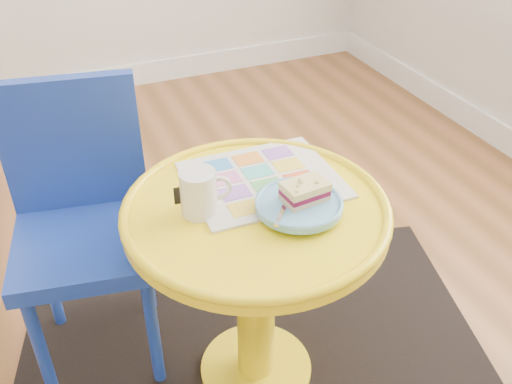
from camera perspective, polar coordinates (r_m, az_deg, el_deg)
name	(u,v)px	position (r m, az deg, el deg)	size (l,w,h in m)	color
rug	(256,370)	(1.64, 0.00, -17.40)	(1.30, 1.10, 0.01)	black
side_table	(256,261)	(1.35, 0.00, -6.92)	(0.59, 0.59, 0.56)	yellow
chair	(82,214)	(1.49, -17.01, -2.07)	(0.39, 0.39, 0.77)	#18359F
newspaper	(263,180)	(1.33, 0.66, 1.25)	(0.35, 0.29, 0.01)	silver
mug	(199,191)	(1.21, -5.68, 0.06)	(0.11, 0.08, 0.10)	white
plate	(299,205)	(1.23, 4.31, -1.31)	(0.19, 0.19, 0.02)	#63A3D1
cake_slice	(305,191)	(1.22, 4.89, 0.08)	(0.10, 0.07, 0.04)	#D3BC8C
fork	(286,205)	(1.21, 2.97, -1.27)	(0.10, 0.12, 0.00)	silver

